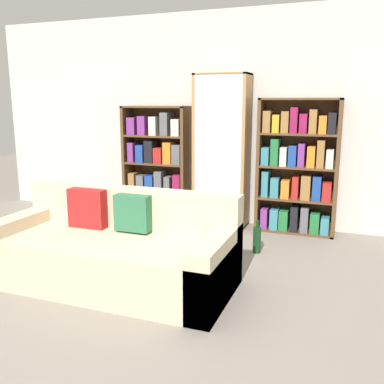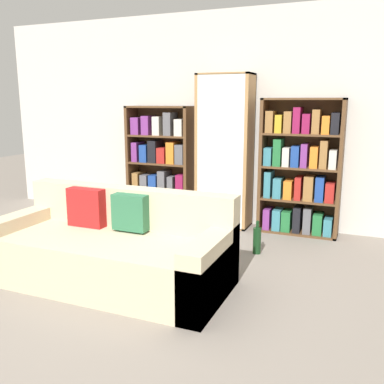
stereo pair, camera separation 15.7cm
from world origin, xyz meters
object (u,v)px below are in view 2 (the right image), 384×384
object	(u,v)px
display_cabinet	(225,152)
bookshelf_right	(300,171)
bookshelf_left	(161,166)
wine_bottle	(257,240)
couch	(112,251)

from	to	relation	value
display_cabinet	bookshelf_right	world-z (taller)	display_cabinet
bookshelf_left	display_cabinet	size ratio (longest dim) A/B	0.79
display_cabinet	bookshelf_right	bearing A→B (deg)	0.93
bookshelf_left	bookshelf_right	world-z (taller)	bookshelf_right
bookshelf_left	bookshelf_right	xyz separation A→B (m)	(1.86, -0.00, 0.05)
bookshelf_left	wine_bottle	world-z (taller)	bookshelf_left
display_cabinet	wine_bottle	xyz separation A→B (m)	(0.67, -0.89, -0.81)
display_cabinet	bookshelf_left	bearing A→B (deg)	179.01
wine_bottle	display_cabinet	bearing A→B (deg)	126.83
display_cabinet	wine_bottle	size ratio (longest dim) A/B	5.36
couch	wine_bottle	xyz separation A→B (m)	(1.02, 1.20, -0.14)
bookshelf_right	display_cabinet	bearing A→B (deg)	-179.07
couch	bookshelf_left	size ratio (longest dim) A/B	1.38
bookshelf_right	wine_bottle	distance (m)	1.14
bookshelf_right	couch	bearing A→B (deg)	-121.53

